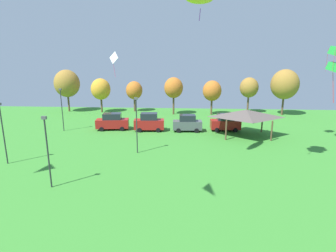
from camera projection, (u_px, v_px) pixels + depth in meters
kite_flying_5 at (114, 59)px, 33.60m from camera, size 1.37×0.93×3.26m
parked_car_leftmost at (112, 122)px, 38.54m from camera, size 4.91×2.55×2.47m
parked_car_second_from_left at (149, 122)px, 37.80m from camera, size 4.41×2.18×2.64m
parked_car_third_from_left at (187, 123)px, 37.58m from camera, size 4.20×2.08×2.42m
parked_car_rightmost_in_row at (225, 123)px, 37.93m from camera, size 4.29×2.12×2.49m
park_pavilion at (246, 113)px, 34.80m from camera, size 7.35×5.62×3.60m
light_post_0 at (137, 122)px, 27.95m from camera, size 0.36×0.20×6.09m
light_post_1 at (3, 130)px, 24.85m from camera, size 0.36×0.20×6.00m
light_post_2 at (47, 148)px, 19.98m from camera, size 0.36×0.20×5.74m
light_post_3 at (62, 107)px, 37.35m from camera, size 0.36×0.20×6.14m
treeline_tree_0 at (67, 84)px, 52.39m from camera, size 4.96×4.96×8.40m
treeline_tree_1 at (101, 89)px, 51.80m from camera, size 3.81×3.81×6.73m
treeline_tree_2 at (134, 90)px, 52.89m from camera, size 3.32×3.32×6.12m
treeline_tree_3 at (174, 88)px, 49.45m from camera, size 3.55×3.55×7.06m
treeline_tree_4 at (212, 91)px, 49.24m from camera, size 3.50×3.50×6.49m
treeline_tree_5 at (249, 88)px, 51.15m from camera, size 3.55×3.55×6.95m
treeline_tree_6 at (285, 84)px, 48.81m from camera, size 5.06×5.06×8.56m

